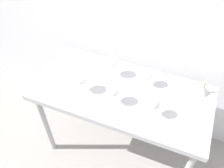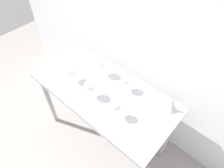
{
  "view_description": "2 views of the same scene",
  "coord_description": "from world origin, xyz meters",
  "px_view_note": "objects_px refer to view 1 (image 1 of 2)",
  "views": [
    {
      "loc": [
        0.39,
        -1.19,
        2.35
      ],
      "look_at": [
        -0.07,
        -0.04,
        0.99
      ],
      "focal_mm": 39.1,
      "sensor_mm": 36.0,
      "label": 1
    },
    {
      "loc": [
        0.86,
        -0.83,
        2.29
      ],
      "look_at": [
        0.07,
        0.05,
        0.98
      ],
      "focal_mm": 32.08,
      "sensor_mm": 36.0,
      "label": 2
    }
  ],
  "objects_px": {
    "wine_glass_far_right": "(147,74)",
    "tasting_sheet_upper": "(176,97)",
    "wine_glass_far_left": "(111,62)",
    "tasting_sheet_lower": "(89,64)",
    "wine_glass_near_left": "(81,79)",
    "wine_glass_near_right": "(154,104)",
    "wine_glass_near_center": "(113,91)",
    "decanter_funnel": "(203,88)"
  },
  "relations": [
    {
      "from": "wine_glass_far_right",
      "to": "tasting_sheet_upper",
      "type": "height_order",
      "value": "wine_glass_far_right"
    },
    {
      "from": "wine_glass_far_left",
      "to": "tasting_sheet_lower",
      "type": "distance_m",
      "value": 0.27
    },
    {
      "from": "wine_glass_near_left",
      "to": "wine_glass_near_right",
      "type": "height_order",
      "value": "same"
    },
    {
      "from": "wine_glass_near_right",
      "to": "wine_glass_far_left",
      "type": "xyz_separation_m",
      "value": [
        -0.42,
        0.27,
        0.01
      ]
    },
    {
      "from": "wine_glass_near_left",
      "to": "wine_glass_near_right",
      "type": "distance_m",
      "value": 0.57
    },
    {
      "from": "wine_glass_far_left",
      "to": "tasting_sheet_upper",
      "type": "height_order",
      "value": "wine_glass_far_left"
    },
    {
      "from": "wine_glass_near_left",
      "to": "wine_glass_near_right",
      "type": "xyz_separation_m",
      "value": [
        0.57,
        -0.03,
        0.0
      ]
    },
    {
      "from": "wine_glass_far_right",
      "to": "tasting_sheet_lower",
      "type": "bearing_deg",
      "value": 175.34
    },
    {
      "from": "wine_glass_far_left",
      "to": "wine_glass_near_center",
      "type": "xyz_separation_m",
      "value": [
        0.12,
        -0.26,
        -0.02
      ]
    },
    {
      "from": "wine_glass_far_right",
      "to": "decanter_funnel",
      "type": "relative_size",
      "value": 1.14
    },
    {
      "from": "tasting_sheet_lower",
      "to": "decanter_funnel",
      "type": "height_order",
      "value": "decanter_funnel"
    },
    {
      "from": "wine_glass_near_center",
      "to": "tasting_sheet_lower",
      "type": "bearing_deg",
      "value": 138.81
    },
    {
      "from": "wine_glass_far_left",
      "to": "wine_glass_far_right",
      "type": "height_order",
      "value": "wine_glass_far_left"
    },
    {
      "from": "wine_glass_near_right",
      "to": "wine_glass_far_right",
      "type": "height_order",
      "value": "wine_glass_near_right"
    },
    {
      "from": "wine_glass_far_left",
      "to": "wine_glass_near_center",
      "type": "distance_m",
      "value": 0.29
    },
    {
      "from": "wine_glass_near_center",
      "to": "wine_glass_far_left",
      "type": "bearing_deg",
      "value": 114.34
    },
    {
      "from": "wine_glass_near_right",
      "to": "tasting_sheet_upper",
      "type": "bearing_deg",
      "value": 60.41
    },
    {
      "from": "wine_glass_near_right",
      "to": "wine_glass_far_right",
      "type": "distance_m",
      "value": 0.29
    },
    {
      "from": "wine_glass_far_left",
      "to": "tasting_sheet_lower",
      "type": "bearing_deg",
      "value": 169.71
    },
    {
      "from": "wine_glass_near_left",
      "to": "wine_glass_far_left",
      "type": "distance_m",
      "value": 0.28
    },
    {
      "from": "tasting_sheet_upper",
      "to": "wine_glass_near_left",
      "type": "bearing_deg",
      "value": 155.84
    },
    {
      "from": "wine_glass_near_right",
      "to": "tasting_sheet_upper",
      "type": "xyz_separation_m",
      "value": [
        0.13,
        0.23,
        -0.12
      ]
    },
    {
      "from": "tasting_sheet_upper",
      "to": "wine_glass_near_center",
      "type": "bearing_deg",
      "value": 166.66
    },
    {
      "from": "wine_glass_near_right",
      "to": "wine_glass_far_left",
      "type": "distance_m",
      "value": 0.5
    },
    {
      "from": "wine_glass_far_left",
      "to": "tasting_sheet_upper",
      "type": "xyz_separation_m",
      "value": [
        0.55,
        -0.04,
        -0.13
      ]
    },
    {
      "from": "wine_glass_near_center",
      "to": "decanter_funnel",
      "type": "distance_m",
      "value": 0.7
    },
    {
      "from": "wine_glass_near_center",
      "to": "tasting_sheet_upper",
      "type": "height_order",
      "value": "wine_glass_near_center"
    },
    {
      "from": "wine_glass_near_center",
      "to": "tasting_sheet_lower",
      "type": "distance_m",
      "value": 0.47
    },
    {
      "from": "wine_glass_near_left",
      "to": "wine_glass_near_right",
      "type": "bearing_deg",
      "value": -2.73
    },
    {
      "from": "wine_glass_near_right",
      "to": "decanter_funnel",
      "type": "distance_m",
      "value": 0.46
    },
    {
      "from": "wine_glass_near_center",
      "to": "wine_glass_far_right",
      "type": "distance_m",
      "value": 0.32
    },
    {
      "from": "wine_glass_near_center",
      "to": "wine_glass_far_right",
      "type": "bearing_deg",
      "value": 54.76
    },
    {
      "from": "wine_glass_far_right",
      "to": "decanter_funnel",
      "type": "xyz_separation_m",
      "value": [
        0.42,
        0.08,
        -0.07
      ]
    },
    {
      "from": "wine_glass_far_right",
      "to": "decanter_funnel",
      "type": "bearing_deg",
      "value": 10.63
    },
    {
      "from": "wine_glass_near_right",
      "to": "tasting_sheet_upper",
      "type": "distance_m",
      "value": 0.29
    },
    {
      "from": "decanter_funnel",
      "to": "wine_glass_far_left",
      "type": "bearing_deg",
      "value": -173.87
    },
    {
      "from": "wine_glass_near_left",
      "to": "decanter_funnel",
      "type": "bearing_deg",
      "value": 20.06
    },
    {
      "from": "wine_glass_near_right",
      "to": "decanter_funnel",
      "type": "bearing_deg",
      "value": 48.93
    },
    {
      "from": "wine_glass_near_center",
      "to": "tasting_sheet_upper",
      "type": "xyz_separation_m",
      "value": [
        0.43,
        0.22,
        -0.12
      ]
    },
    {
      "from": "wine_glass_near_right",
      "to": "tasting_sheet_lower",
      "type": "distance_m",
      "value": 0.73
    },
    {
      "from": "tasting_sheet_lower",
      "to": "decanter_funnel",
      "type": "bearing_deg",
      "value": 38.82
    },
    {
      "from": "wine_glass_near_right",
      "to": "wine_glass_near_left",
      "type": "bearing_deg",
      "value": 177.27
    }
  ]
}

